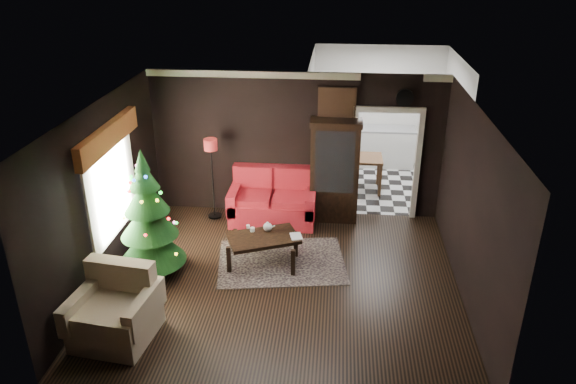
# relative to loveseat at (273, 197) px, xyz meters

# --- Properties ---
(floor) EXTENTS (5.50, 5.50, 0.00)m
(floor) POSITION_rel_loveseat_xyz_m (0.40, -2.05, -0.50)
(floor) COLOR black
(floor) RESTS_ON ground
(ceiling) EXTENTS (5.50, 5.50, 0.00)m
(ceiling) POSITION_rel_loveseat_xyz_m (0.40, -2.05, 2.30)
(ceiling) COLOR white
(ceiling) RESTS_ON ground
(wall_back) EXTENTS (5.50, 0.00, 5.50)m
(wall_back) POSITION_rel_loveseat_xyz_m (0.40, 0.45, 0.90)
(wall_back) COLOR black
(wall_back) RESTS_ON ground
(wall_front) EXTENTS (5.50, 0.00, 5.50)m
(wall_front) POSITION_rel_loveseat_xyz_m (0.40, -4.55, 0.90)
(wall_front) COLOR black
(wall_front) RESTS_ON ground
(wall_left) EXTENTS (0.00, 5.50, 5.50)m
(wall_left) POSITION_rel_loveseat_xyz_m (-2.35, -2.05, 0.90)
(wall_left) COLOR black
(wall_left) RESTS_ON ground
(wall_right) EXTENTS (0.00, 5.50, 5.50)m
(wall_right) POSITION_rel_loveseat_xyz_m (3.15, -2.05, 0.90)
(wall_right) COLOR black
(wall_right) RESTS_ON ground
(doorway) EXTENTS (1.10, 0.10, 2.10)m
(doorway) POSITION_rel_loveseat_xyz_m (2.10, 0.45, 0.55)
(doorway) COLOR #EDE4C9
(doorway) RESTS_ON ground
(left_window) EXTENTS (0.05, 1.60, 1.40)m
(left_window) POSITION_rel_loveseat_xyz_m (-2.31, -1.85, 0.95)
(left_window) COLOR white
(left_window) RESTS_ON wall_left
(valance) EXTENTS (0.12, 2.10, 0.35)m
(valance) POSITION_rel_loveseat_xyz_m (-2.23, -1.85, 1.77)
(valance) COLOR brown
(valance) RESTS_ON wall_left
(kitchen_floor) EXTENTS (3.00, 3.00, 0.00)m
(kitchen_floor) POSITION_rel_loveseat_xyz_m (2.10, 1.95, -0.50)
(kitchen_floor) COLOR silver
(kitchen_floor) RESTS_ON ground
(kitchen_window) EXTENTS (0.70, 0.06, 0.70)m
(kitchen_window) POSITION_rel_loveseat_xyz_m (2.10, 3.40, 1.20)
(kitchen_window) COLOR white
(kitchen_window) RESTS_ON ground
(rug) EXTENTS (2.30, 1.82, 0.01)m
(rug) POSITION_rel_loveseat_xyz_m (0.32, -1.48, -0.49)
(rug) COLOR #594454
(rug) RESTS_ON ground
(loveseat) EXTENTS (1.70, 0.90, 1.00)m
(loveseat) POSITION_rel_loveseat_xyz_m (0.00, 0.00, 0.00)
(loveseat) COLOR maroon
(loveseat) RESTS_ON ground
(curio_cabinet) EXTENTS (0.90, 0.45, 1.90)m
(curio_cabinet) POSITION_rel_loveseat_xyz_m (1.15, 0.22, 0.45)
(curio_cabinet) COLOR black
(curio_cabinet) RESTS_ON ground
(floor_lamp) EXTENTS (0.33, 0.33, 1.59)m
(floor_lamp) POSITION_rel_loveseat_xyz_m (-1.14, 0.01, 0.33)
(floor_lamp) COLOR black
(floor_lamp) RESTS_ON ground
(christmas_tree) EXTENTS (1.27, 1.27, 2.04)m
(christmas_tree) POSITION_rel_loveseat_xyz_m (-1.70, -2.01, 0.55)
(christmas_tree) COLOR black
(christmas_tree) RESTS_ON ground
(armchair) EXTENTS (1.14, 1.14, 1.04)m
(armchair) POSITION_rel_loveseat_xyz_m (-1.70, -3.60, -0.04)
(armchair) COLOR beige
(armchair) RESTS_ON ground
(coffee_table) EXTENTS (1.31, 1.06, 0.51)m
(coffee_table) POSITION_rel_loveseat_xyz_m (0.03, -1.56, -0.23)
(coffee_table) COLOR black
(coffee_table) RESTS_ON rug
(teapot) EXTENTS (0.19, 0.19, 0.16)m
(teapot) POSITION_rel_loveseat_xyz_m (0.08, -1.37, 0.10)
(teapot) COLOR silver
(teapot) RESTS_ON coffee_table
(cup_a) EXTENTS (0.08, 0.08, 0.05)m
(cup_a) POSITION_rel_loveseat_xyz_m (-0.26, -1.29, 0.05)
(cup_a) COLOR silver
(cup_a) RESTS_ON coffee_table
(cup_b) EXTENTS (0.09, 0.09, 0.07)m
(cup_b) POSITION_rel_loveseat_xyz_m (-0.17, -1.40, 0.05)
(cup_b) COLOR white
(cup_b) RESTS_ON coffee_table
(book) EXTENTS (0.18, 0.06, 0.25)m
(book) POSITION_rel_loveseat_xyz_m (0.48, -1.55, 0.14)
(book) COLOR gray
(book) RESTS_ON coffee_table
(wall_clock) EXTENTS (0.32, 0.32, 0.06)m
(wall_clock) POSITION_rel_loveseat_xyz_m (2.35, 0.40, 1.88)
(wall_clock) COLOR white
(wall_clock) RESTS_ON wall_back
(painting) EXTENTS (0.62, 0.05, 0.52)m
(painting) POSITION_rel_loveseat_xyz_m (1.15, 0.41, 1.75)
(painting) COLOR tan
(painting) RESTS_ON wall_back
(kitchen_counter) EXTENTS (1.80, 0.60, 0.90)m
(kitchen_counter) POSITION_rel_loveseat_xyz_m (2.10, 3.15, -0.05)
(kitchen_counter) COLOR white
(kitchen_counter) RESTS_ON ground
(kitchen_table) EXTENTS (0.70, 0.70, 0.75)m
(kitchen_table) POSITION_rel_loveseat_xyz_m (1.80, 1.65, -0.12)
(kitchen_table) COLOR #5B3319
(kitchen_table) RESTS_ON ground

